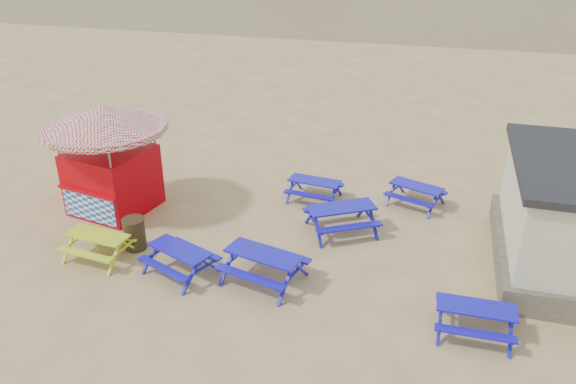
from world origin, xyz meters
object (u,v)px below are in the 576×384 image
(picnic_table_blue_a, at_px, (314,190))
(picnic_table_yellow, at_px, (99,246))
(picnic_table_blue_b, at_px, (416,195))
(litter_bin, at_px, (135,233))
(ice_cream_kiosk, at_px, (108,146))

(picnic_table_blue_a, xyz_separation_m, picnic_table_yellow, (-5.07, -5.18, 0.01))
(picnic_table_blue_a, distance_m, picnic_table_blue_b, 3.41)
(picnic_table_blue_b, distance_m, litter_bin, 9.18)
(picnic_table_blue_a, xyz_separation_m, picnic_table_blue_b, (3.37, 0.53, -0.00))
(picnic_table_yellow, relative_size, ice_cream_kiosk, 0.42)
(picnic_table_blue_b, xyz_separation_m, picnic_table_yellow, (-8.44, -5.70, 0.01))
(picnic_table_blue_a, bearing_deg, picnic_table_blue_b, 15.12)
(picnic_table_yellow, bearing_deg, litter_bin, 49.46)
(ice_cream_kiosk, bearing_deg, picnic_table_blue_a, 31.56)
(litter_bin, bearing_deg, picnic_table_blue_a, 45.90)
(picnic_table_yellow, distance_m, ice_cream_kiosk, 3.55)
(picnic_table_blue_b, relative_size, litter_bin, 2.17)
(picnic_table_blue_b, height_order, ice_cream_kiosk, ice_cream_kiosk)
(picnic_table_blue_b, xyz_separation_m, litter_bin, (-7.70, -4.99, 0.13))
(picnic_table_blue_a, relative_size, picnic_table_yellow, 0.98)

